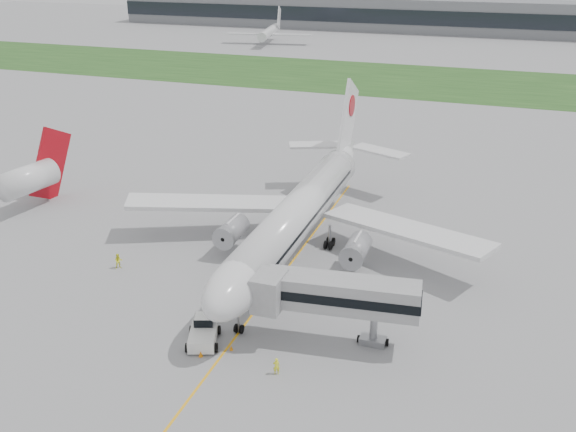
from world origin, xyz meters
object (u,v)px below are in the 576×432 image
(jet_bridge, at_px, (331,295))
(neighbor_aircraft, at_px, (31,177))
(ground_crew_near, at_px, (276,366))
(airliner, at_px, (301,210))
(pushback_tug, at_px, (203,331))

(jet_bridge, height_order, neighbor_aircraft, neighbor_aircraft)
(ground_crew_near, xyz_separation_m, neighbor_aircraft, (-47.81, 25.86, 3.82))
(airliner, height_order, pushback_tug, airliner)
(ground_crew_near, distance_m, neighbor_aircraft, 54.49)
(ground_crew_near, bearing_deg, jet_bridge, -136.11)
(ground_crew_near, relative_size, neighbor_aircraft, 0.12)
(ground_crew_near, bearing_deg, airliner, -96.04)
(pushback_tug, distance_m, ground_crew_near, 8.98)
(airliner, height_order, neighbor_aircraft, airliner)
(neighbor_aircraft, bearing_deg, pushback_tug, -21.54)
(jet_bridge, distance_m, ground_crew_near, 8.53)
(ground_crew_near, bearing_deg, pushback_tug, -36.07)
(pushback_tug, bearing_deg, airliner, 63.49)
(jet_bridge, bearing_deg, airliner, 109.75)
(pushback_tug, bearing_deg, ground_crew_near, -36.35)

